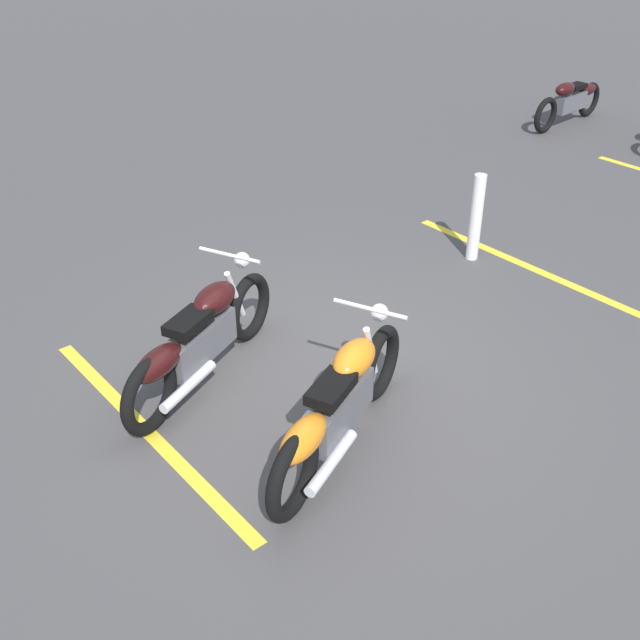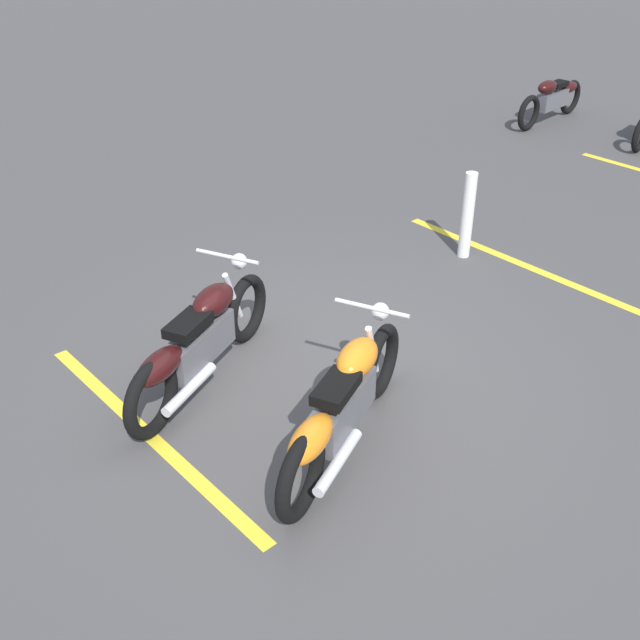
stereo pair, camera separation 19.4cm
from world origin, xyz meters
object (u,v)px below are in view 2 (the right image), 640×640
object	(u,v)px
motorcycle_dark_foreground	(199,341)
motorcycle_bright_foreground	(343,405)
motorcycle_row_center	(553,98)
bollard_post	(467,215)

from	to	relation	value
motorcycle_dark_foreground	motorcycle_bright_foreground	bearing A→B (deg)	-101.72
motorcycle_bright_foreground	motorcycle_dark_foreground	bearing A→B (deg)	78.91
motorcycle_bright_foreground	motorcycle_dark_foreground	world-z (taller)	same
motorcycle_bright_foreground	motorcycle_row_center	size ratio (longest dim) A/B	1.07
motorcycle_row_center	bollard_post	xyz separation A→B (m)	(-5.49, -1.95, 0.10)
motorcycle_dark_foreground	bollard_post	distance (m)	3.75
bollard_post	motorcycle_dark_foreground	bearing A→B (deg)	176.81
motorcycle_dark_foreground	bollard_post	xyz separation A→B (m)	(3.74, -0.21, 0.05)
bollard_post	motorcycle_row_center	bearing A→B (deg)	19.55
motorcycle_dark_foreground	motorcycle_row_center	bearing A→B (deg)	-8.84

